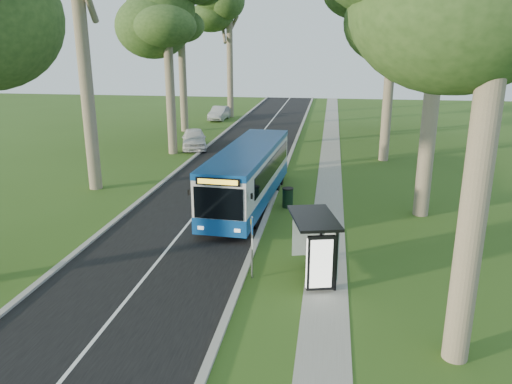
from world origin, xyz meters
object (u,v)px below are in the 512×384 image
bus_stop_sign (252,240)px  car_white (194,139)px  bus_shelter (317,239)px  car_silver (219,113)px  litter_bin (288,197)px  bus (249,175)px

bus_stop_sign → car_white: 23.65m
bus_shelter → car_white: 24.48m
bus_shelter → car_silver: 39.58m
bus_shelter → litter_bin: 8.50m
bus → bus_stop_sign: size_ratio=4.88×
bus → car_silver: (-8.09, 29.19, -0.83)m
bus_stop_sign → bus_shelter: 2.28m
litter_bin → car_silver: size_ratio=0.23×
litter_bin → bus: bearing=172.0°
bus → car_white: bus is taller
bus_stop_sign → car_silver: size_ratio=0.53×
bus_stop_sign → car_white: (-8.23, 22.16, -0.68)m
litter_bin → car_white: car_white is taller
bus_stop_sign → bus_shelter: bearing=-11.4°
bus_shelter → car_white: (-10.51, 22.10, -0.83)m
bus → litter_bin: (2.09, -0.29, -1.04)m
bus → car_silver: 30.30m
bus_shelter → bus_stop_sign: bearing=167.2°
bus → litter_bin: bus is taller
bus → car_silver: bearing=108.9°
car_white → car_silver: size_ratio=1.05×
bus_shelter → litter_bin: size_ratio=2.89×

